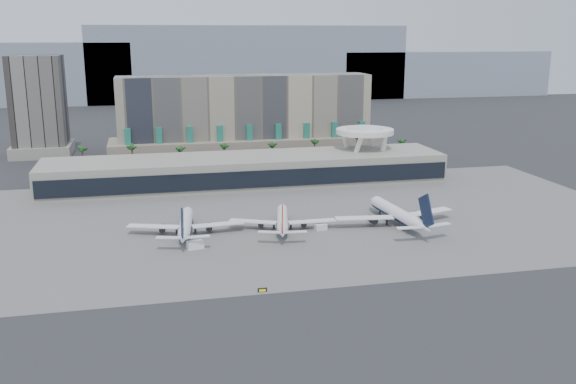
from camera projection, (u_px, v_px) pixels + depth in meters
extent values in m
plane|color=#232326|center=(313.00, 275.00, 171.66)|extent=(900.00, 900.00, 0.00)
cube|color=#5B5B59|center=(272.00, 219.00, 223.72)|extent=(260.00, 130.00, 0.06)
cube|color=gray|center=(248.00, 63.00, 621.01)|extent=(300.00, 60.00, 70.00)
cube|color=gray|center=(438.00, 73.00, 666.84)|extent=(220.00, 60.00, 45.00)
cube|color=tan|center=(245.00, 116.00, 334.41)|extent=(130.00, 22.00, 42.00)
cube|color=gray|center=(246.00, 147.00, 336.37)|extent=(140.00, 30.00, 10.00)
cube|color=#206F5C|center=(128.00, 147.00, 313.09)|extent=(3.00, 2.00, 18.00)
cube|color=#206F5C|center=(159.00, 146.00, 316.31)|extent=(3.00, 2.00, 18.00)
cube|color=#206F5C|center=(190.00, 145.00, 319.52)|extent=(3.00, 2.00, 18.00)
cube|color=#206F5C|center=(220.00, 143.00, 322.73)|extent=(3.00, 2.00, 18.00)
cube|color=#206F5C|center=(249.00, 142.00, 325.94)|extent=(3.00, 2.00, 18.00)
cube|color=#206F5C|center=(278.00, 141.00, 329.15)|extent=(3.00, 2.00, 18.00)
cube|color=#206F5C|center=(307.00, 140.00, 332.36)|extent=(3.00, 2.00, 18.00)
cube|color=#206F5C|center=(334.00, 139.00, 335.58)|extent=(3.00, 2.00, 18.00)
cube|color=#206F5C|center=(361.00, 138.00, 338.79)|extent=(3.00, 2.00, 18.00)
cube|color=black|center=(39.00, 106.00, 334.39)|extent=(26.00, 26.00, 52.00)
cube|color=#A7A092|center=(43.00, 149.00, 339.93)|extent=(30.00, 30.00, 6.00)
cube|color=#A7A092|center=(247.00, 170.00, 274.35)|extent=(170.00, 32.00, 12.00)
cube|color=black|center=(253.00, 179.00, 259.13)|extent=(168.00, 0.60, 7.00)
cube|color=black|center=(246.00, 153.00, 272.60)|extent=(170.00, 12.00, 2.50)
cylinder|color=white|center=(373.00, 148.00, 297.99)|extent=(6.98, 6.99, 21.89)
cylinder|color=white|center=(347.00, 149.00, 295.26)|extent=(6.98, 6.99, 21.89)
cylinder|color=white|center=(355.00, 154.00, 283.21)|extent=(6.98, 6.99, 21.89)
cylinder|color=white|center=(383.00, 153.00, 285.94)|extent=(6.98, 6.99, 21.89)
cylinder|color=white|center=(365.00, 131.00, 288.43)|extent=(26.00, 26.00, 2.20)
cylinder|color=white|center=(365.00, 128.00, 288.12)|extent=(16.00, 16.00, 1.20)
cylinder|color=brown|center=(83.00, 162.00, 292.50)|extent=(0.70, 0.70, 12.00)
sphere|color=#1C461C|center=(82.00, 149.00, 291.12)|extent=(2.80, 2.80, 2.80)
cylinder|color=brown|center=(132.00, 160.00, 297.21)|extent=(0.70, 0.70, 12.00)
sphere|color=#1C461C|center=(132.00, 147.00, 295.83)|extent=(2.80, 2.80, 2.80)
cylinder|color=brown|center=(180.00, 158.00, 301.92)|extent=(0.70, 0.70, 12.00)
sphere|color=#1C461C|center=(180.00, 146.00, 300.54)|extent=(2.80, 2.80, 2.80)
cylinder|color=brown|center=(225.00, 156.00, 306.41)|extent=(0.70, 0.70, 12.00)
sphere|color=#1C461C|center=(224.00, 144.00, 305.04)|extent=(2.80, 2.80, 2.80)
cylinder|color=brown|center=(272.00, 154.00, 311.34)|extent=(0.70, 0.70, 12.00)
sphere|color=#1C461C|center=(272.00, 142.00, 309.96)|extent=(2.80, 2.80, 2.80)
cylinder|color=brown|center=(316.00, 152.00, 316.05)|extent=(0.70, 0.70, 12.00)
sphere|color=#1C461C|center=(316.00, 141.00, 314.67)|extent=(2.80, 2.80, 2.80)
cylinder|color=brown|center=(358.00, 150.00, 320.76)|extent=(0.70, 0.70, 12.00)
sphere|color=#1C461C|center=(358.00, 139.00, 319.38)|extent=(2.80, 2.80, 2.80)
cylinder|color=brown|center=(401.00, 148.00, 325.68)|extent=(0.70, 0.70, 12.00)
sphere|color=#1C461C|center=(401.00, 137.00, 324.31)|extent=(2.80, 2.80, 2.80)
cylinder|color=white|center=(186.00, 223.00, 207.14)|extent=(6.68, 25.72, 3.73)
cylinder|color=black|center=(186.00, 223.00, 207.18)|extent=(6.54, 25.20, 3.66)
cone|color=white|center=(188.00, 211.00, 221.23)|extent=(4.20, 4.61, 3.73)
cone|color=white|center=(183.00, 238.00, 191.19)|extent=(4.69, 8.78, 3.73)
cube|color=white|center=(153.00, 226.00, 205.33)|extent=(17.11, 8.92, 0.33)
cube|color=white|center=(218.00, 224.00, 207.43)|extent=(17.07, 5.27, 0.33)
cylinder|color=black|center=(163.00, 228.00, 206.29)|extent=(2.47, 3.95, 2.05)
cylinder|color=black|center=(209.00, 227.00, 207.82)|extent=(2.47, 3.95, 2.05)
cube|color=black|center=(182.00, 223.00, 188.67)|extent=(1.45, 8.47, 9.83)
cube|color=white|center=(169.00, 238.00, 189.75)|extent=(7.74, 3.88, 0.23)
cube|color=white|center=(197.00, 237.00, 190.60)|extent=(7.51, 2.22, 0.23)
cylinder|color=black|center=(188.00, 222.00, 217.36)|extent=(0.47, 0.47, 1.49)
cylinder|color=black|center=(177.00, 232.00, 206.57)|extent=(0.65, 0.65, 1.49)
cylinder|color=black|center=(195.00, 231.00, 207.18)|extent=(0.65, 0.65, 1.49)
cylinder|color=white|center=(282.00, 219.00, 212.04)|extent=(8.50, 24.28, 3.53)
cylinder|color=black|center=(282.00, 219.00, 212.07)|extent=(8.33, 23.80, 3.46)
cone|color=white|center=(282.00, 208.00, 225.44)|extent=(4.28, 4.62, 3.53)
cone|color=white|center=(282.00, 232.00, 196.87)|extent=(5.12, 8.51, 3.53)
cube|color=white|center=(253.00, 221.00, 211.21)|extent=(15.94, 9.71, 0.31)
cube|color=white|center=(312.00, 221.00, 211.42)|extent=(15.89, 3.56, 0.31)
cylinder|color=black|center=(261.00, 224.00, 211.88)|extent=(2.64, 3.86, 1.94)
cylinder|color=black|center=(304.00, 223.00, 212.03)|extent=(2.64, 3.86, 1.94)
cube|color=red|center=(282.00, 219.00, 194.48)|extent=(2.11, 7.93, 9.29)
cube|color=white|center=(270.00, 232.00, 195.86)|extent=(7.30, 4.25, 0.22)
cube|color=white|center=(295.00, 232.00, 195.95)|extent=(7.18, 2.44, 0.22)
cylinder|color=black|center=(282.00, 218.00, 221.75)|extent=(0.44, 0.44, 1.41)
cylinder|color=black|center=(274.00, 227.00, 211.75)|extent=(0.62, 0.62, 1.41)
cylinder|color=black|center=(291.00, 227.00, 211.81)|extent=(0.62, 0.62, 1.41)
cylinder|color=white|center=(395.00, 212.00, 217.54)|extent=(6.77, 29.45, 4.28)
cylinder|color=black|center=(395.00, 213.00, 217.58)|extent=(6.64, 28.86, 4.19)
cone|color=white|center=(374.00, 200.00, 233.02)|extent=(4.68, 5.16, 4.28)
cone|color=white|center=(423.00, 227.00, 200.01)|extent=(5.09, 9.96, 4.28)
cube|color=white|center=(364.00, 218.00, 213.24)|extent=(19.64, 6.62, 0.37)
cube|color=white|center=(427.00, 212.00, 220.18)|extent=(19.67, 9.70, 0.37)
cylinder|color=black|center=(372.00, 220.00, 214.94)|extent=(2.71, 4.47, 2.35)
cylinder|color=black|center=(418.00, 215.00, 219.98)|extent=(2.71, 4.47, 2.35)
cube|color=black|center=(426.00, 211.00, 197.19)|extent=(1.37, 9.73, 11.27)
cube|color=white|center=(410.00, 228.00, 197.48)|extent=(8.67, 2.81, 0.27)
cube|color=white|center=(438.00, 225.00, 200.31)|extent=(8.87, 4.21, 0.27)
cylinder|color=black|center=(380.00, 212.00, 228.79)|extent=(0.53, 0.53, 1.71)
cylinder|color=black|center=(387.00, 222.00, 216.27)|extent=(0.75, 0.75, 1.71)
cylinder|color=black|center=(405.00, 221.00, 218.28)|extent=(0.75, 0.75, 1.71)
cube|color=white|center=(195.00, 245.00, 192.25)|extent=(5.25, 3.34, 2.38)
cube|color=silver|center=(321.00, 227.00, 210.62)|extent=(4.22, 2.82, 2.01)
cube|color=black|center=(262.00, 290.00, 160.17)|extent=(2.37, 0.33, 1.08)
cube|color=gold|center=(263.00, 290.00, 159.99)|extent=(1.72, 0.06, 0.65)
cylinder|color=black|center=(259.00, 291.00, 160.04)|extent=(0.13, 0.13, 0.65)
cylinder|color=black|center=(266.00, 291.00, 160.41)|extent=(0.13, 0.13, 0.65)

